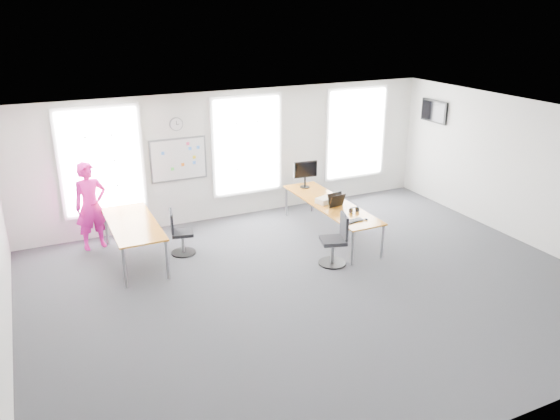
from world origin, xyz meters
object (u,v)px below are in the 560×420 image
chair_right (336,243)px  monitor (305,172)px  desk_right (330,205)px  person (91,206)px  chair_left (180,235)px  keyboard (354,221)px  desk_left (133,226)px  headphones (354,210)px

chair_right → monitor: 2.65m
desk_right → person: bearing=162.3°
chair_left → person: (-1.53, 1.08, 0.51)m
desk_right → person: (-4.79, 1.53, 0.22)m
chair_right → keyboard: bearing=124.9°
desk_left → monitor: monitor is taller
desk_left → headphones: bearing=-15.8°
headphones → monitor: monitor is taller
monitor → chair_right: bearing=-98.7°
chair_right → person: person is taller
headphones → chair_left: bearing=158.8°
desk_right → desk_left: desk_left is taller
chair_left → monitor: monitor is taller
chair_left → person: person is taller
headphones → chair_right: bearing=-144.6°
chair_left → headphones: chair_left is taller
keyboard → desk_right: bearing=73.4°
desk_right → chair_left: size_ratio=3.26×
headphones → monitor: (-0.15, 1.88, 0.33)m
keyboard → headphones: size_ratio=2.09×
chair_left → keyboard: chair_left is taller
desk_right → keyboard: bearing=-96.1°
desk_left → keyboard: (4.03, -1.65, 0.02)m
desk_left → chair_right: 3.98m
person → chair_right: bearing=-45.5°
person → monitor: person is taller
person → keyboard: size_ratio=4.43×
desk_left → chair_right: (3.53, -1.82, -0.29)m
desk_left → chair_left: chair_left is taller
desk_left → chair_right: bearing=-27.3°
person → keyboard: 5.37m
headphones → monitor: 1.91m
chair_left → desk_left: bearing=96.7°
chair_left → headphones: size_ratio=4.75×
keyboard → monitor: monitor is taller
chair_right → headphones: size_ratio=5.18×
chair_right → keyboard: chair_right is taller
desk_right → headphones: (0.15, -0.69, 0.10)m
person → monitor: (4.79, -0.34, 0.21)m
chair_left → desk_right: bearing=-86.4°
desk_left → keyboard: size_ratio=5.34×
chair_left → keyboard: (3.14, -1.58, 0.34)m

